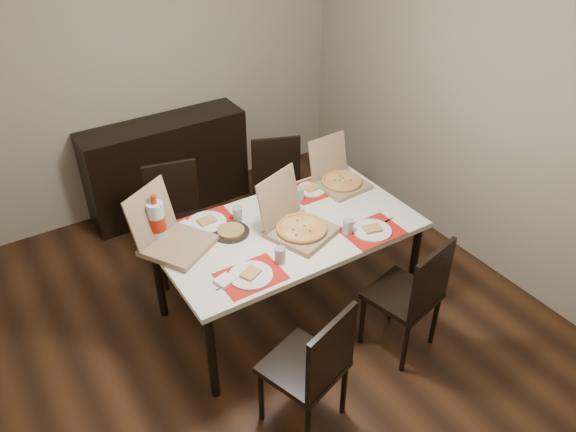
% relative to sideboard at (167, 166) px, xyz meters
% --- Properties ---
extents(ground, '(3.80, 4.00, 0.02)m').
position_rel_sideboard_xyz_m(ground, '(0.00, -1.78, -0.46)').
color(ground, '#3C2112').
rests_on(ground, ground).
extents(room_walls, '(3.84, 4.02, 2.62)m').
position_rel_sideboard_xyz_m(room_walls, '(0.00, -1.35, 1.28)').
color(room_walls, gray).
rests_on(room_walls, ground).
extents(sideboard, '(1.50, 0.40, 0.90)m').
position_rel_sideboard_xyz_m(sideboard, '(0.00, 0.00, 0.00)').
color(sideboard, black).
rests_on(sideboard, ground).
extents(dining_table, '(1.80, 1.00, 0.75)m').
position_rel_sideboard_xyz_m(dining_table, '(0.20, -1.80, 0.23)').
color(dining_table, beige).
rests_on(dining_table, ground).
extents(chair_near_left, '(0.53, 0.53, 0.93)m').
position_rel_sideboard_xyz_m(chair_near_left, '(-0.23, -2.75, 0.06)').
color(chair_near_left, black).
rests_on(chair_near_left, ground).
extents(chair_near_right, '(0.50, 0.50, 0.93)m').
position_rel_sideboard_xyz_m(chair_near_right, '(0.67, -2.60, 0.06)').
color(chair_near_right, black).
rests_on(chair_near_right, ground).
extents(chair_far_left, '(0.50, 0.50, 0.93)m').
position_rel_sideboard_xyz_m(chair_far_left, '(-0.28, -0.91, 0.06)').
color(chair_far_left, black).
rests_on(chair_far_left, ground).
extents(chair_far_right, '(0.54, 0.54, 0.93)m').
position_rel_sideboard_xyz_m(chair_far_right, '(0.63, -0.98, 0.06)').
color(chair_far_right, black).
rests_on(chair_far_right, ground).
extents(setting_near_left, '(0.51, 0.30, 0.11)m').
position_rel_sideboard_xyz_m(setting_near_left, '(-0.24, -2.11, 0.32)').
color(setting_near_left, red).
rests_on(setting_near_left, dining_table).
extents(setting_near_right, '(0.44, 0.30, 0.11)m').
position_rel_sideboard_xyz_m(setting_near_right, '(0.63, -2.14, 0.32)').
color(setting_near_right, red).
rests_on(setting_near_right, dining_table).
extents(setting_far_left, '(0.50, 0.30, 0.11)m').
position_rel_sideboard_xyz_m(setting_far_left, '(-0.23, -1.47, 0.32)').
color(setting_far_left, red).
rests_on(setting_far_left, dining_table).
extents(setting_far_right, '(0.47, 0.30, 0.11)m').
position_rel_sideboard_xyz_m(setting_far_right, '(0.57, -1.50, 0.32)').
color(setting_far_right, red).
rests_on(setting_far_right, dining_table).
extents(napkin_loose, '(0.16, 0.16, 0.02)m').
position_rel_sideboard_xyz_m(napkin_loose, '(0.21, -1.89, 0.31)').
color(napkin_loose, white).
rests_on(napkin_loose, dining_table).
extents(pizza_box_center, '(0.52, 0.55, 0.40)m').
position_rel_sideboard_xyz_m(pizza_box_center, '(0.22, -1.89, 0.36)').
color(pizza_box_center, '#8C6F51').
rests_on(pizza_box_center, dining_table).
extents(pizza_box_right, '(0.38, 0.41, 0.35)m').
position_rel_sideboard_xyz_m(pizza_box_right, '(0.85, -1.53, 0.36)').
color(pizza_box_right, '#8C6F51').
rests_on(pizza_box_right, dining_table).
extents(pizza_box_left, '(0.57, 0.58, 0.40)m').
position_rel_sideboard_xyz_m(pizza_box_left, '(-0.56, -1.57, 0.36)').
color(pizza_box_left, '#8C6F51').
rests_on(pizza_box_left, dining_table).
extents(faina_plate, '(0.26, 0.26, 0.03)m').
position_rel_sideboard_xyz_m(faina_plate, '(-0.17, -1.64, 0.31)').
color(faina_plate, black).
rests_on(faina_plate, dining_table).
extents(dip_bowl, '(0.12, 0.12, 0.03)m').
position_rel_sideboard_xyz_m(dip_bowl, '(0.37, -1.65, 0.31)').
color(dip_bowl, white).
rests_on(dip_bowl, dining_table).
extents(soda_bottle, '(0.12, 0.12, 0.35)m').
position_rel_sideboard_xyz_m(soda_bottle, '(-0.61, -1.45, 0.45)').
color(soda_bottle, silver).
rests_on(soda_bottle, dining_table).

